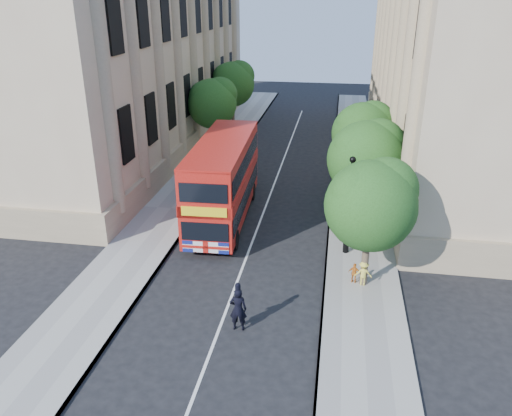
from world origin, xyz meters
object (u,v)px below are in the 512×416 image
at_px(lamp_post, 349,210).
at_px(woman_pedestrian, 360,229).
at_px(double_decker_bus, 223,178).
at_px(box_van, 227,171).
at_px(police_constable, 238,309).

bearing_deg(lamp_post, woman_pedestrian, 57.62).
height_order(double_decker_bus, box_van, double_decker_bus).
bearing_deg(police_constable, box_van, -80.19).
xyz_separation_m(double_decker_bus, woman_pedestrian, (7.82, -2.06, -1.63)).
bearing_deg(lamp_post, double_decker_bus, 156.25).
bearing_deg(box_van, woman_pedestrian, -39.10).
height_order(double_decker_bus, police_constable, double_decker_bus).
distance_m(lamp_post, police_constable, 8.41).
relative_size(double_decker_bus, woman_pedestrian, 6.03).
xyz_separation_m(police_constable, woman_pedestrian, (4.92, 8.17, 0.03)).
xyz_separation_m(lamp_post, box_van, (-7.88, 7.36, -0.95)).
relative_size(box_van, woman_pedestrian, 3.32).
xyz_separation_m(lamp_post, woman_pedestrian, (0.68, 1.08, -1.53)).
height_order(box_van, police_constable, box_van).
height_order(lamp_post, police_constable, lamp_post).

